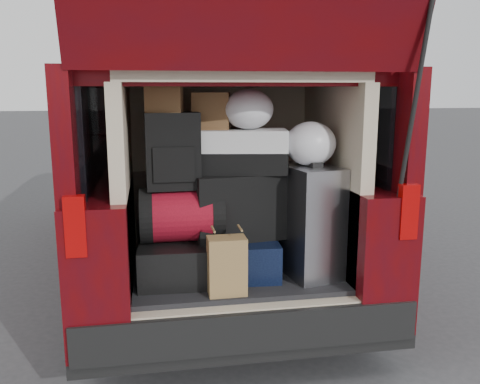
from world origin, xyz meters
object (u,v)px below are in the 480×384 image
object	(u,v)px
backpack	(173,151)
twotone_duffel	(238,151)
navy_hardshell	(241,254)
black_hardshell	(175,257)
black_soft_case	(238,205)
kraft_bag	(227,266)
silver_roller	(308,220)
red_duffel	(182,215)

from	to	relation	value
backpack	twotone_duffel	bearing A→B (deg)	7.97
navy_hardshell	twotone_duffel	bearing A→B (deg)	109.45
navy_hardshell	backpack	xyz separation A→B (m)	(-0.41, -0.03, 0.66)
black_hardshell	black_soft_case	size ratio (longest dim) A/B	1.05
navy_hardshell	black_soft_case	distance (m)	0.31
kraft_bag	backpack	distance (m)	0.73
silver_roller	red_duffel	world-z (taller)	silver_roller
silver_roller	twotone_duffel	bearing A→B (deg)	151.34
kraft_bag	backpack	bearing A→B (deg)	131.19
kraft_bag	twotone_duffel	distance (m)	0.71
silver_roller	twotone_duffel	xyz separation A→B (m)	(-0.41, 0.13, 0.42)
black_soft_case	twotone_duffel	xyz separation A→B (m)	(0.00, 0.01, 0.33)
silver_roller	twotone_duffel	distance (m)	0.60
kraft_bag	black_soft_case	xyz separation A→B (m)	(0.12, 0.35, 0.26)
navy_hardshell	kraft_bag	bearing A→B (deg)	-109.17
black_hardshell	navy_hardshell	world-z (taller)	black_hardshell
black_soft_case	backpack	size ratio (longest dim) A/B	1.26
kraft_bag	black_soft_case	bearing A→B (deg)	70.35
silver_roller	kraft_bag	xyz separation A→B (m)	(-0.54, -0.24, -0.17)
silver_roller	navy_hardshell	bearing A→B (deg)	156.47
red_duffel	black_soft_case	xyz separation A→B (m)	(0.35, 0.06, 0.03)
navy_hardshell	red_duffel	size ratio (longest dim) A/B	1.06
red_duffel	black_hardshell	bearing A→B (deg)	142.18
black_hardshell	red_duffel	distance (m)	0.28
kraft_bag	black_soft_case	size ratio (longest dim) A/B	0.59
navy_hardshell	red_duffel	distance (m)	0.46
black_hardshell	backpack	bearing A→B (deg)	-86.15
kraft_bag	backpack	size ratio (longest dim) A/B	0.74
navy_hardshell	backpack	bearing A→B (deg)	-172.52
backpack	black_hardshell	bearing A→B (deg)	89.76
navy_hardshell	silver_roller	bearing A→B (deg)	-8.28
navy_hardshell	kraft_bag	size ratio (longest dim) A/B	1.59
navy_hardshell	red_duffel	bearing A→B (deg)	-171.62
kraft_bag	black_hardshell	bearing A→B (deg)	128.36
kraft_bag	red_duffel	world-z (taller)	red_duffel
black_hardshell	black_soft_case	xyz separation A→B (m)	(0.39, 0.02, 0.31)
red_duffel	black_soft_case	distance (m)	0.35
red_duffel	twotone_duffel	distance (m)	0.51
black_soft_case	backpack	world-z (taller)	backpack
red_duffel	twotone_duffel	size ratio (longest dim) A/B	0.84
red_duffel	black_soft_case	world-z (taller)	black_soft_case
kraft_bag	black_soft_case	distance (m)	0.46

